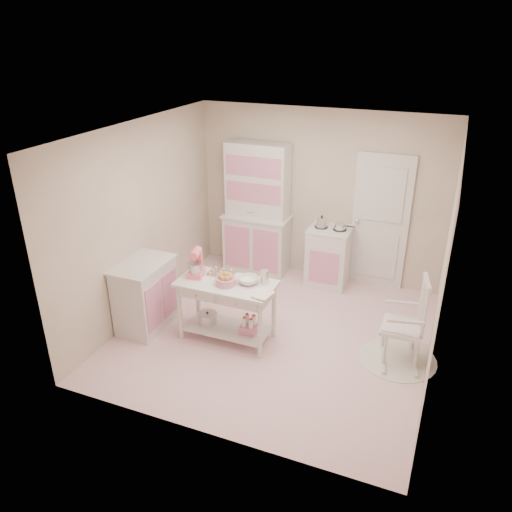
{
  "coord_description": "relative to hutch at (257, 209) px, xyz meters",
  "views": [
    {
      "loc": [
        1.83,
        -5.17,
        3.65
      ],
      "look_at": [
        -0.34,
        0.18,
        0.97
      ],
      "focal_mm": 35.0,
      "sensor_mm": 36.0,
      "label": 1
    }
  ],
  "objects": [
    {
      "name": "stand_mixer",
      "position": [
        -0.02,
        -1.96,
        -0.07
      ],
      "size": [
        0.25,
        0.32,
        0.34
      ],
      "primitive_type": "cube",
      "rotation": [
        0.0,
        0.0,
        0.21
      ],
      "color": "#FD6B7D",
      "rests_on": "work_table"
    },
    {
      "name": "room_shell",
      "position": [
        0.92,
        -1.66,
        0.61
      ],
      "size": [
        3.84,
        3.84,
        2.62
      ],
      "color": "pink",
      "rests_on": "ground"
    },
    {
      "name": "mixing_bowl",
      "position": [
        0.66,
        -1.9,
        -0.2
      ],
      "size": [
        0.26,
        0.26,
        0.08
      ],
      "primitive_type": "imported",
      "color": "silver",
      "rests_on": "work_table"
    },
    {
      "name": "cookie_tray",
      "position": [
        0.25,
        -1.8,
        -0.23
      ],
      "size": [
        0.34,
        0.24,
        0.02
      ],
      "primitive_type": "cube",
      "color": "silver",
      "rests_on": "work_table"
    },
    {
      "name": "metal_pitcher",
      "position": [
        0.84,
        -1.82,
        -0.16
      ],
      "size": [
        0.1,
        0.1,
        0.17
      ],
      "primitive_type": "cylinder",
      "color": "silver",
      "rests_on": "work_table"
    },
    {
      "name": "door",
      "position": [
        1.87,
        0.21,
        -0.02
      ],
      "size": [
        0.82,
        0.05,
        2.04
      ],
      "primitive_type": "cube",
      "color": "silver",
      "rests_on": "ground"
    },
    {
      "name": "recipe_book",
      "position": [
        0.85,
        -2.1,
        -0.23
      ],
      "size": [
        0.23,
        0.28,
        0.02
      ],
      "primitive_type": "imported",
      "rotation": [
        0.0,
        0.0,
        -0.19
      ],
      "color": "silver",
      "rests_on": "work_table"
    },
    {
      "name": "rocking_chair",
      "position": [
        2.49,
        -1.63,
        -0.49
      ],
      "size": [
        0.61,
        0.8,
        1.1
      ],
      "primitive_type": "cube",
      "rotation": [
        0.0,
        0.0,
        0.2
      ],
      "color": "silver",
      "rests_on": "ground"
    },
    {
      "name": "hutch",
      "position": [
        0.0,
        0.0,
        0.0
      ],
      "size": [
        1.06,
        0.5,
        2.08
      ],
      "primitive_type": "cube",
      "color": "silver",
      "rests_on": "ground"
    },
    {
      "name": "lace_rug",
      "position": [
        2.49,
        -1.63,
        -1.03
      ],
      "size": [
        0.92,
        0.92,
        0.01
      ],
      "primitive_type": "cylinder",
      "color": "white",
      "rests_on": "ground"
    },
    {
      "name": "bread_basket",
      "position": [
        0.42,
        -2.03,
        -0.19
      ],
      "size": [
        0.25,
        0.25,
        0.09
      ],
      "primitive_type": "cylinder",
      "color": "pink",
      "rests_on": "work_table"
    },
    {
      "name": "base_cabinet",
      "position": [
        -0.71,
        -2.12,
        -0.58
      ],
      "size": [
        0.54,
        0.84,
        0.92
      ],
      "primitive_type": "cube",
      "color": "silver",
      "rests_on": "ground"
    },
    {
      "name": "work_table",
      "position": [
        0.4,
        -1.98,
        -0.64
      ],
      "size": [
        1.2,
        0.6,
        0.8
      ],
      "primitive_type": "cube",
      "color": "silver",
      "rests_on": "ground"
    },
    {
      "name": "stove",
      "position": [
        1.2,
        -0.05,
        -0.58
      ],
      "size": [
        0.62,
        0.57,
        0.92
      ],
      "primitive_type": "cube",
      "color": "silver",
      "rests_on": "ground"
    }
  ]
}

